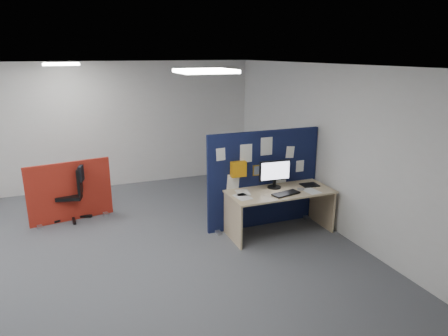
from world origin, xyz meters
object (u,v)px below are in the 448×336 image
object	(u,v)px
monitor_main	(275,173)
main_desk	(278,200)
navy_divider	(263,179)
office_chair	(76,189)
red_divider	(70,192)

from	to	relation	value
monitor_main	main_desk	bearing A→B (deg)	-77.69
main_desk	monitor_main	bearing A→B (deg)	98.03
navy_divider	main_desk	xyz separation A→B (m)	(0.12, -0.36, -0.27)
navy_divider	monitor_main	xyz separation A→B (m)	(0.10, -0.23, 0.16)
office_chair	red_divider	bearing A→B (deg)	-152.87
monitor_main	office_chair	distance (m)	3.49
navy_divider	office_chair	distance (m)	3.28
main_desk	office_chair	distance (m)	3.54
navy_divider	monitor_main	distance (m)	0.30
navy_divider	red_divider	bearing A→B (deg)	155.40
navy_divider	office_chair	bearing A→B (deg)	154.34
navy_divider	monitor_main	size ratio (longest dim) A/B	3.76
main_desk	monitor_main	xyz separation A→B (m)	(-0.02, 0.13, 0.43)
navy_divider	office_chair	size ratio (longest dim) A/B	2.04
monitor_main	office_chair	xyz separation A→B (m)	(-3.05, 1.65, -0.43)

